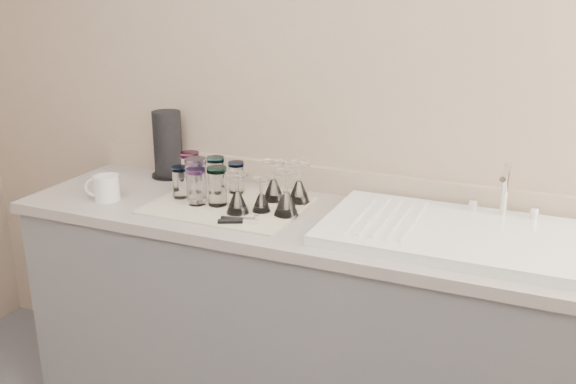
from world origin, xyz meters
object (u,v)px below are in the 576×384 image
at_px(sink_unit, 451,232).
at_px(tumbler_extra, 196,186).
at_px(tumbler_blue, 196,179).
at_px(goblet_extra, 237,199).
at_px(tumbler_magenta, 180,182).
at_px(goblet_back_left, 273,187).
at_px(can_opener, 239,220).
at_px(tumbler_teal, 190,170).
at_px(tumbler_cyan, 216,174).
at_px(tumbler_purple, 236,177).
at_px(goblet_back_right, 299,189).
at_px(white_mug, 106,188).
at_px(goblet_front_right, 286,200).
at_px(tumbler_lavender, 217,186).
at_px(goblet_front_left, 261,200).
at_px(paper_towel_roll, 168,145).

height_order(sink_unit, tumbler_extra, sink_unit).
distance_m(tumbler_blue, goblet_extra, 0.22).
bearing_deg(tumbler_magenta, sink_unit, 1.10).
bearing_deg(goblet_back_left, sink_unit, -7.88).
xyz_separation_m(sink_unit, can_opener, (-0.69, -0.17, -0.00)).
xyz_separation_m(goblet_extra, can_opener, (0.05, -0.09, -0.04)).
bearing_deg(tumbler_teal, tumbler_cyan, 6.26).
bearing_deg(can_opener, tumbler_purple, 119.29).
bearing_deg(sink_unit, tumbler_purple, 172.00).
bearing_deg(tumbler_blue, goblet_back_right, 20.46).
xyz_separation_m(tumbler_blue, tumbler_extra, (0.03, -0.04, -0.01)).
height_order(tumbler_blue, white_mug, tumbler_blue).
relative_size(goblet_back_left, goblet_back_right, 1.00).
bearing_deg(can_opener, tumbler_extra, 154.85).
bearing_deg(tumbler_blue, goblet_front_right, -1.95).
bearing_deg(tumbler_cyan, white_mug, -144.04).
bearing_deg(can_opener, white_mug, 177.10).
bearing_deg(tumbler_teal, sink_unit, -5.09).
height_order(tumbler_lavender, goblet_front_left, tumbler_lavender).
height_order(tumbler_extra, paper_towel_roll, paper_towel_roll).
relative_size(tumbler_magenta, goblet_extra, 0.81).
distance_m(sink_unit, tumbler_magenta, 1.02).
bearing_deg(tumbler_lavender, tumbler_teal, 146.08).
xyz_separation_m(tumbler_purple, tumbler_blue, (-0.10, -0.14, 0.02)).
distance_m(tumbler_magenta, goblet_extra, 0.29).
xyz_separation_m(sink_unit, tumbler_teal, (-1.04, 0.09, 0.06)).
bearing_deg(goblet_back_left, goblet_front_right, -49.85).
height_order(tumbler_extra, goblet_front_left, tumbler_extra).
xyz_separation_m(tumbler_extra, white_mug, (-0.35, -0.08, -0.03)).
bearing_deg(tumbler_extra, tumbler_teal, 128.16).
height_order(goblet_back_right, goblet_front_right, goblet_front_right).
bearing_deg(tumbler_lavender, tumbler_cyan, 121.33).
bearing_deg(goblet_extra, tumbler_teal, 149.79).
distance_m(goblet_extra, white_mug, 0.53).
relative_size(goblet_back_right, white_mug, 1.05).
distance_m(tumbler_purple, goblet_extra, 0.23).
relative_size(tumbler_teal, tumbler_cyan, 1.08).
bearing_deg(tumbler_extra, goblet_front_right, 4.59).
distance_m(goblet_front_right, paper_towel_roll, 0.70).
height_order(tumbler_lavender, goblet_back_right, goblet_back_right).
xyz_separation_m(tumbler_magenta, white_mug, (-0.25, -0.12, -0.02)).
xyz_separation_m(tumbler_cyan, goblet_front_left, (0.26, -0.14, -0.03)).
relative_size(tumbler_purple, paper_towel_roll, 0.44).
bearing_deg(paper_towel_roll, tumbler_lavender, -34.04).
bearing_deg(tumbler_extra, tumbler_blue, 122.46).
height_order(tumbler_magenta, goblet_back_right, goblet_back_right).
distance_m(tumbler_lavender, goblet_extra, 0.12).
relative_size(tumbler_extra, goblet_front_right, 0.86).
relative_size(tumbler_blue, goblet_back_left, 1.06).
height_order(tumbler_magenta, tumbler_extra, tumbler_extra).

